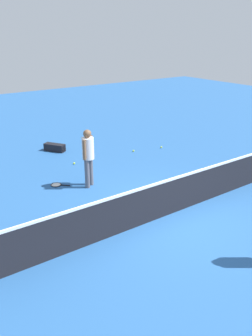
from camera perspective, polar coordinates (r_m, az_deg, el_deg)
name	(u,v)px	position (r m, az deg, el deg)	size (l,w,h in m)	color
ground_plane	(169,214)	(8.69, 7.14, -7.59)	(40.00, 40.00, 0.00)	#265693
court_net	(170,196)	(8.45, 7.30, -4.63)	(10.09, 0.09, 1.07)	#4C4C51
player_near_side	(88,153)	(9.80, -6.28, 2.41)	(0.48, 0.47, 1.70)	#595960
tennis_racket_near_player	(57,185)	(10.36, -11.33, -2.74)	(0.54, 0.53, 0.03)	black
tennis_ball_near_player	(125,203)	(9.07, -0.25, -5.81)	(0.07, 0.07, 0.07)	#C6E033
tennis_ball_midcourt	(74,163)	(11.86, -8.56, 0.77)	(0.07, 0.07, 0.07)	#C6E033
tennis_ball_baseline	(161,147)	(13.45, 5.85, 3.44)	(0.07, 0.07, 0.07)	#C6E033
tennis_ball_stray_left	(133,151)	(12.97, 1.25, 2.85)	(0.07, 0.07, 0.07)	#C6E033
equipment_bag	(55,148)	(13.26, -11.57, 3.33)	(0.67, 0.82, 0.28)	black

